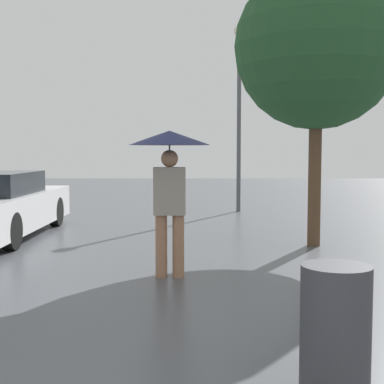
% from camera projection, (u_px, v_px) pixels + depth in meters
% --- Properties ---
extents(pedestrian, '(0.98, 0.98, 1.78)m').
position_uv_depth(pedestrian, '(171.00, 162.00, 6.43)').
color(pedestrian, '#9E7051').
rests_on(pedestrian, ground_plane).
extents(tree, '(2.63, 2.63, 4.51)m').
position_uv_depth(tree, '(318.00, 47.00, 8.48)').
color(tree, brown).
rests_on(tree, ground_plane).
extents(street_lamp, '(0.29, 0.29, 4.71)m').
position_uv_depth(street_lamp, '(240.00, 94.00, 13.52)').
color(street_lamp, '#515456').
rests_on(street_lamp, ground_plane).
extents(trash_bin, '(0.45, 0.45, 0.81)m').
position_uv_depth(trash_bin, '(336.00, 328.00, 3.40)').
color(trash_bin, '#38383D').
rests_on(trash_bin, ground_plane).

